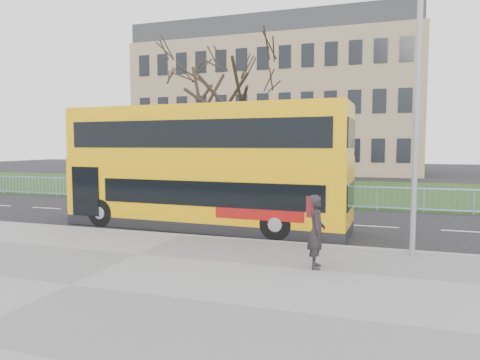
{
  "coord_description": "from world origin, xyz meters",
  "views": [
    {
      "loc": [
        6.01,
        -13.89,
        3.01
      ],
      "look_at": [
        1.2,
        1.0,
        1.72
      ],
      "focal_mm": 32.0,
      "sensor_mm": 36.0,
      "label": 1
    }
  ],
  "objects": [
    {
      "name": "grass_verge",
      "position": [
        0.0,
        14.3,
        0.04
      ],
      "size": [
        80.0,
        15.4,
        0.08
      ],
      "primitive_type": "cube",
      "color": "#1D3B15",
      "rests_on": "ground"
    },
    {
      "name": "guard_railing",
      "position": [
        0.0,
        6.6,
        0.55
      ],
      "size": [
        40.0,
        0.12,
        1.1
      ],
      "primitive_type": null,
      "color": "#759CD1",
      "rests_on": "ground"
    },
    {
      "name": "pavement",
      "position": [
        0.0,
        -6.75,
        0.06
      ],
      "size": [
        80.0,
        10.5,
        0.12
      ],
      "primitive_type": "cube",
      "color": "slate",
      "rests_on": "ground"
    },
    {
      "name": "ground",
      "position": [
        0.0,
        0.0,
        0.0
      ],
      "size": [
        120.0,
        120.0,
        0.0
      ],
      "primitive_type": "plane",
      "color": "black",
      "rests_on": "ground"
    },
    {
      "name": "street_lamp",
      "position": [
        6.83,
        -1.99,
        4.18
      ],
      "size": [
        1.56,
        0.38,
        7.41
      ],
      "rotation": [
        0.0,
        0.0,
        -0.15
      ],
      "color": "gray",
      "rests_on": "pavement"
    },
    {
      "name": "kerb",
      "position": [
        0.0,
        -1.55,
        0.07
      ],
      "size": [
        80.0,
        0.2,
        0.14
      ],
      "primitive_type": "cube",
      "color": "gray",
      "rests_on": "ground"
    },
    {
      "name": "bare_tree",
      "position": [
        -3.0,
        10.0,
        5.22
      ],
      "size": [
        7.19,
        7.19,
        10.27
      ],
      "primitive_type": null,
      "color": "black",
      "rests_on": "grass_verge"
    },
    {
      "name": "yellow_bus",
      "position": [
        0.03,
        0.39,
        2.32
      ],
      "size": [
        10.43,
        2.9,
        4.33
      ],
      "rotation": [
        0.0,
        0.0,
        -0.04
      ],
      "color": "#DEA009",
      "rests_on": "ground"
    },
    {
      "name": "pedestrian",
      "position": [
        4.68,
        -3.96,
        0.99
      ],
      "size": [
        0.51,
        0.69,
        1.73
      ],
      "primitive_type": "imported",
      "rotation": [
        0.0,
        0.0,
        1.73
      ],
      "color": "black",
      "rests_on": "pavement"
    },
    {
      "name": "civic_building",
      "position": [
        -5.0,
        35.0,
        7.0
      ],
      "size": [
        30.0,
        15.0,
        14.0
      ],
      "primitive_type": "cube",
      "color": "#90785B",
      "rests_on": "ground"
    }
  ]
}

